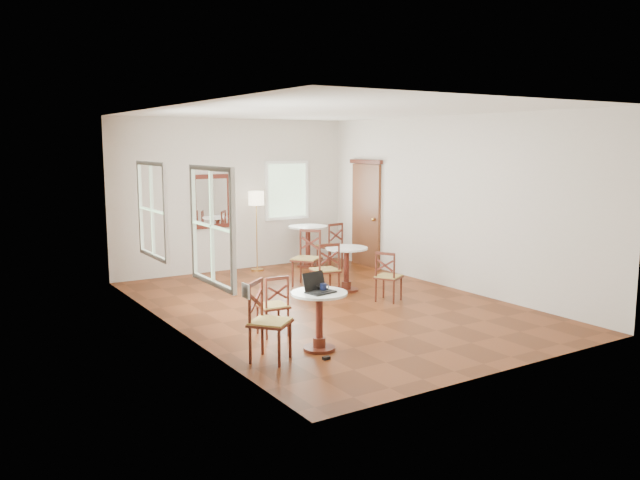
{
  "coord_description": "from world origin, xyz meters",
  "views": [
    {
      "loc": [
        -5.41,
        -8.2,
        2.51
      ],
      "look_at": [
        0.0,
        0.3,
        1.0
      ],
      "focal_mm": 36.11,
      "sensor_mm": 36.0,
      "label": 1
    }
  ],
  "objects_px": {
    "chair_mid_a": "(326,270)",
    "water_glass": "(319,288)",
    "floor_lamp": "(256,204)",
    "mouse": "(326,290)",
    "cafe_table_back": "(308,241)",
    "cafe_table_near": "(319,314)",
    "power_adapter": "(326,358)",
    "chair_near_a": "(273,305)",
    "cafe_table_mid": "(346,264)",
    "chair_near_b": "(268,321)",
    "chair_mid_b": "(388,276)",
    "chair_back_a": "(331,246)",
    "chair_back_b": "(307,258)",
    "laptop": "(318,287)",
    "navy_mug": "(324,288)"
  },
  "relations": [
    {
      "from": "water_glass",
      "to": "navy_mug",
      "type": "bearing_deg",
      "value": -34.98
    },
    {
      "from": "mouse",
      "to": "chair_near_a",
      "type": "bearing_deg",
      "value": 105.49
    },
    {
      "from": "cafe_table_near",
      "to": "cafe_table_back",
      "type": "height_order",
      "value": "cafe_table_back"
    },
    {
      "from": "chair_mid_b",
      "to": "cafe_table_back",
      "type": "bearing_deg",
      "value": -36.67
    },
    {
      "from": "cafe_table_near",
      "to": "chair_back_b",
      "type": "distance_m",
      "value": 3.66
    },
    {
      "from": "cafe_table_mid",
      "to": "floor_lamp",
      "type": "relative_size",
      "value": 0.48
    },
    {
      "from": "chair_mid_b",
      "to": "mouse",
      "type": "distance_m",
      "value": 2.65
    },
    {
      "from": "water_glass",
      "to": "chair_mid_b",
      "type": "bearing_deg",
      "value": 33.11
    },
    {
      "from": "cafe_table_near",
      "to": "mouse",
      "type": "distance_m",
      "value": 0.31
    },
    {
      "from": "chair_back_b",
      "to": "power_adapter",
      "type": "height_order",
      "value": "chair_back_b"
    },
    {
      "from": "laptop",
      "to": "mouse",
      "type": "bearing_deg",
      "value": -10.89
    },
    {
      "from": "cafe_table_mid",
      "to": "chair_back_b",
      "type": "distance_m",
      "value": 0.82
    },
    {
      "from": "chair_near_b",
      "to": "water_glass",
      "type": "xyz_separation_m",
      "value": [
        0.72,
        0.04,
        0.3
      ]
    },
    {
      "from": "chair_mid_a",
      "to": "cafe_table_back",
      "type": "bearing_deg",
      "value": -106.64
    },
    {
      "from": "chair_mid_a",
      "to": "cafe_table_mid",
      "type": "bearing_deg",
      "value": -154.3
    },
    {
      "from": "chair_mid_a",
      "to": "chair_back_b",
      "type": "distance_m",
      "value": 0.93
    },
    {
      "from": "cafe_table_near",
      "to": "chair_mid_a",
      "type": "bearing_deg",
      "value": 55.46
    },
    {
      "from": "power_adapter",
      "to": "cafe_table_back",
      "type": "bearing_deg",
      "value": 60.71
    },
    {
      "from": "laptop",
      "to": "cafe_table_near",
      "type": "bearing_deg",
      "value": -23.23
    },
    {
      "from": "cafe_table_near",
      "to": "mouse",
      "type": "xyz_separation_m",
      "value": [
        0.09,
        0.0,
        0.3
      ]
    },
    {
      "from": "cafe_table_mid",
      "to": "chair_near_a",
      "type": "bearing_deg",
      "value": -144.78
    },
    {
      "from": "cafe_table_near",
      "to": "chair_mid_b",
      "type": "xyz_separation_m",
      "value": [
        2.26,
        1.49,
        -0.04
      ]
    },
    {
      "from": "chair_mid_a",
      "to": "mouse",
      "type": "bearing_deg",
      "value": 65.54
    },
    {
      "from": "chair_mid_b",
      "to": "mouse",
      "type": "height_order",
      "value": "chair_mid_b"
    },
    {
      "from": "chair_back_a",
      "to": "laptop",
      "type": "height_order",
      "value": "laptop"
    },
    {
      "from": "chair_back_b",
      "to": "chair_mid_b",
      "type": "bearing_deg",
      "value": -21.09
    },
    {
      "from": "floor_lamp",
      "to": "mouse",
      "type": "bearing_deg",
      "value": -107.54
    },
    {
      "from": "chair_near_a",
      "to": "cafe_table_mid",
      "type": "bearing_deg",
      "value": -140.1
    },
    {
      "from": "cafe_table_back",
      "to": "chair_mid_a",
      "type": "distance_m",
      "value": 2.68
    },
    {
      "from": "chair_mid_a",
      "to": "water_glass",
      "type": "xyz_separation_m",
      "value": [
        -1.57,
        -2.26,
        0.32
      ]
    },
    {
      "from": "cafe_table_near",
      "to": "chair_mid_a",
      "type": "height_order",
      "value": "chair_mid_a"
    },
    {
      "from": "chair_near_a",
      "to": "laptop",
      "type": "distance_m",
      "value": 0.93
    },
    {
      "from": "cafe_table_mid",
      "to": "mouse",
      "type": "bearing_deg",
      "value": -129.42
    },
    {
      "from": "cafe_table_mid",
      "to": "chair_near_b",
      "type": "distance_m",
      "value": 3.74
    },
    {
      "from": "chair_back_a",
      "to": "chair_near_a",
      "type": "bearing_deg",
      "value": 38.82
    },
    {
      "from": "cafe_table_back",
      "to": "laptop",
      "type": "xyz_separation_m",
      "value": [
        -2.74,
        -4.71,
        0.27
      ]
    },
    {
      "from": "cafe_table_back",
      "to": "water_glass",
      "type": "height_order",
      "value": "cafe_table_back"
    },
    {
      "from": "cafe_table_back",
      "to": "floor_lamp",
      "type": "height_order",
      "value": "floor_lamp"
    },
    {
      "from": "chair_mid_b",
      "to": "laptop",
      "type": "relative_size",
      "value": 2.2
    },
    {
      "from": "water_glass",
      "to": "mouse",
      "type": "bearing_deg",
      "value": -18.56
    },
    {
      "from": "cafe_table_mid",
      "to": "mouse",
      "type": "relative_size",
      "value": 8.01
    },
    {
      "from": "chair_back_b",
      "to": "floor_lamp",
      "type": "xyz_separation_m",
      "value": [
        -0.12,
        1.72,
        0.85
      ]
    },
    {
      "from": "cafe_table_near",
      "to": "cafe_table_mid",
      "type": "relative_size",
      "value": 0.96
    },
    {
      "from": "mouse",
      "to": "water_glass",
      "type": "distance_m",
      "value": 0.09
    },
    {
      "from": "chair_near_b",
      "to": "navy_mug",
      "type": "bearing_deg",
      "value": -39.61
    },
    {
      "from": "chair_mid_b",
      "to": "chair_back_a",
      "type": "xyz_separation_m",
      "value": [
        0.73,
        2.78,
        0.06
      ]
    },
    {
      "from": "chair_back_b",
      "to": "water_glass",
      "type": "height_order",
      "value": "chair_back_b"
    },
    {
      "from": "cafe_table_mid",
      "to": "chair_near_b",
      "type": "height_order",
      "value": "chair_near_b"
    },
    {
      "from": "water_glass",
      "to": "power_adapter",
      "type": "bearing_deg",
      "value": -109.5
    },
    {
      "from": "cafe_table_mid",
      "to": "chair_near_a",
      "type": "height_order",
      "value": "chair_near_a"
    }
  ]
}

